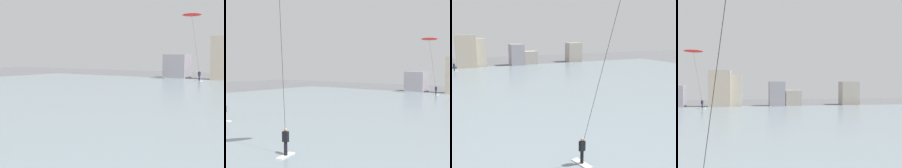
% 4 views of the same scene
% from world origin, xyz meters
% --- Properties ---
extents(water_bay, '(84.00, 52.00, 0.10)m').
position_xyz_m(water_bay, '(0.00, 30.65, 0.05)').
color(water_bay, gray).
rests_on(water_bay, ground).
extents(kitesurfer_red, '(4.32, 2.72, 10.57)m').
position_xyz_m(kitesurfer_red, '(-9.74, 53.05, 9.63)').
color(kitesurfer_red, silver).
rests_on(kitesurfer_red, water_bay).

